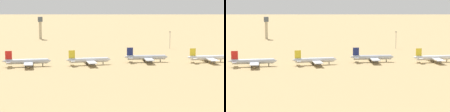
% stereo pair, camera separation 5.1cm
% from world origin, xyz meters
% --- Properties ---
extents(ground, '(4000.00, 4000.00, 0.00)m').
position_xyz_m(ground, '(0.00, 0.00, 0.00)').
color(ground, tan).
extents(parked_jet_red_1, '(36.37, 30.47, 12.04)m').
position_xyz_m(parked_jet_red_1, '(-47.13, 18.28, 3.94)').
color(parked_jet_red_1, silver).
rests_on(parked_jet_red_1, ground).
extents(parked_jet_yellow_2, '(35.07, 29.41, 11.60)m').
position_xyz_m(parked_jet_yellow_2, '(-1.22, 16.93, 3.80)').
color(parked_jet_yellow_2, silver).
rests_on(parked_jet_yellow_2, ground).
extents(parked_jet_navy_3, '(35.47, 29.97, 11.71)m').
position_xyz_m(parked_jet_navy_3, '(45.12, 22.25, 3.84)').
color(parked_jet_navy_3, silver).
rests_on(parked_jet_navy_3, ground).
extents(parked_jet_yellow_4, '(34.25, 28.62, 11.35)m').
position_xyz_m(parked_jet_yellow_4, '(92.22, 12.15, 3.72)').
color(parked_jet_yellow_4, white).
rests_on(parked_jet_yellow_4, ground).
extents(control_tower, '(5.20, 5.20, 24.80)m').
position_xyz_m(control_tower, '(-28.29, 205.72, 14.96)').
color(control_tower, '#C6B793').
rests_on(control_tower, ground).
extents(light_pole_west, '(1.80, 0.50, 16.23)m').
position_xyz_m(light_pole_west, '(88.86, 97.78, 9.33)').
color(light_pole_west, '#59595E').
rests_on(light_pole_west, ground).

